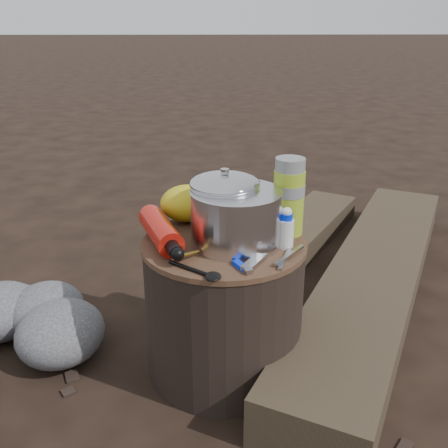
{
  "coord_description": "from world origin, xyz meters",
  "views": [
    {
      "loc": [
        -0.03,
        -1.33,
        1.02
      ],
      "look_at": [
        0.0,
        0.0,
        0.48
      ],
      "focal_mm": 41.26,
      "sensor_mm": 36.0,
      "label": 1
    }
  ],
  "objects_px": {
    "fuel_bottle": "(161,230)",
    "thermos": "(289,197)",
    "camping_pot": "(225,206)",
    "log_main": "(374,279)",
    "stump": "(224,307)",
    "travel_mug": "(259,202)"
  },
  "relations": [
    {
      "from": "stump",
      "to": "fuel_bottle",
      "type": "xyz_separation_m",
      "value": [
        -0.18,
        -0.0,
        0.25
      ]
    },
    {
      "from": "stump",
      "to": "log_main",
      "type": "distance_m",
      "value": 0.73
    },
    {
      "from": "fuel_bottle",
      "to": "travel_mug",
      "type": "distance_m",
      "value": 0.33
    },
    {
      "from": "log_main",
      "to": "thermos",
      "type": "height_order",
      "value": "thermos"
    },
    {
      "from": "thermos",
      "to": "log_main",
      "type": "bearing_deg",
      "value": 41.23
    },
    {
      "from": "thermos",
      "to": "camping_pot",
      "type": "bearing_deg",
      "value": -170.93
    },
    {
      "from": "fuel_bottle",
      "to": "travel_mug",
      "type": "xyz_separation_m",
      "value": [
        0.29,
        0.16,
        0.02
      ]
    },
    {
      "from": "stump",
      "to": "fuel_bottle",
      "type": "relative_size",
      "value": 1.54
    },
    {
      "from": "thermos",
      "to": "travel_mug",
      "type": "xyz_separation_m",
      "value": [
        -0.08,
        0.1,
        -0.05
      ]
    },
    {
      "from": "fuel_bottle",
      "to": "thermos",
      "type": "relative_size",
      "value": 1.35
    },
    {
      "from": "stump",
      "to": "travel_mug",
      "type": "bearing_deg",
      "value": 55.69
    },
    {
      "from": "fuel_bottle",
      "to": "travel_mug",
      "type": "relative_size",
      "value": 2.54
    },
    {
      "from": "log_main",
      "to": "camping_pot",
      "type": "bearing_deg",
      "value": -120.19
    },
    {
      "from": "fuel_bottle",
      "to": "camping_pot",
      "type": "bearing_deg",
      "value": -10.04
    },
    {
      "from": "travel_mug",
      "to": "log_main",
      "type": "bearing_deg",
      "value": 27.75
    },
    {
      "from": "stump",
      "to": "fuel_bottle",
      "type": "distance_m",
      "value": 0.31
    },
    {
      "from": "camping_pot",
      "to": "log_main",
      "type": "bearing_deg",
      "value": 33.1
    },
    {
      "from": "thermos",
      "to": "travel_mug",
      "type": "bearing_deg",
      "value": 126.93
    },
    {
      "from": "stump",
      "to": "thermos",
      "type": "bearing_deg",
      "value": 18.1
    },
    {
      "from": "fuel_bottle",
      "to": "stump",
      "type": "bearing_deg",
      "value": -20.01
    },
    {
      "from": "stump",
      "to": "log_main",
      "type": "height_order",
      "value": "stump"
    },
    {
      "from": "camping_pot",
      "to": "travel_mug",
      "type": "relative_size",
      "value": 1.63
    }
  ]
}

